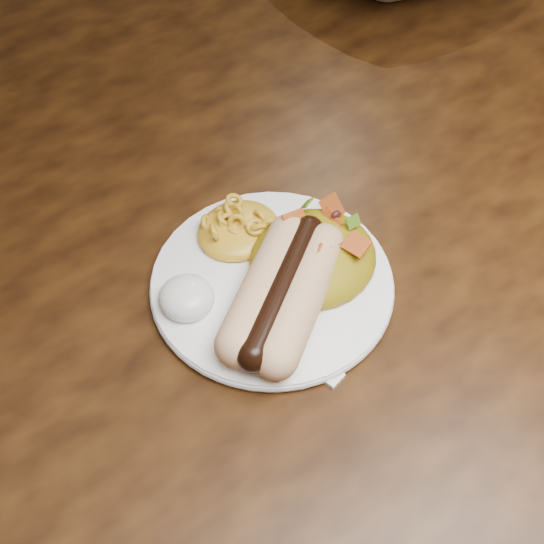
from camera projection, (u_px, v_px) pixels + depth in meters
floor at (272, 495)px, 1.29m from camera, size 4.00×4.00×0.00m
table at (272, 250)px, 0.77m from camera, size 1.60×0.90×0.75m
plate at (272, 283)px, 0.62m from camera, size 0.21×0.21×0.01m
hotdog at (283, 292)px, 0.59m from camera, size 0.12×0.12×0.03m
mac_and_cheese at (238, 223)px, 0.63m from camera, size 0.07×0.07×0.03m
sour_cream at (186, 294)px, 0.59m from camera, size 0.05×0.05×0.03m
taco_salad at (314, 249)px, 0.61m from camera, size 0.11×0.10×0.05m
fork at (288, 345)px, 0.59m from camera, size 0.05×0.13×0.00m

